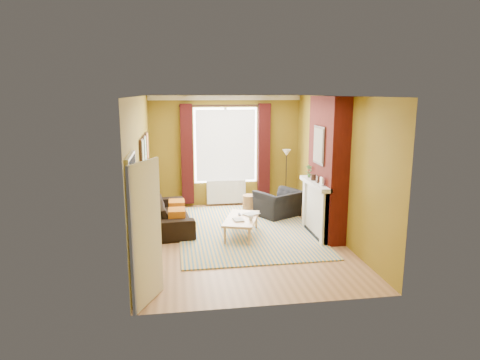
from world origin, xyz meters
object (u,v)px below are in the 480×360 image
at_px(wicker_stool, 250,204).
at_px(floor_lamp, 286,162).
at_px(coffee_table, 241,220).
at_px(sofa, 170,214).
at_px(armchair, 279,204).

height_order(wicker_stool, floor_lamp, floor_lamp).
height_order(coffee_table, wicker_stool, wicker_stool).
height_order(sofa, armchair, armchair).
bearing_deg(armchair, wicker_stool, -63.89).
relative_size(sofa, floor_lamp, 1.44).
distance_m(wicker_stool, floor_lamp, 1.47).
bearing_deg(armchair, floor_lamp, -142.99).
bearing_deg(coffee_table, sofa, 167.77).
bearing_deg(floor_lamp, armchair, -113.58).
bearing_deg(sofa, coffee_table, -125.92).
bearing_deg(sofa, floor_lamp, -70.69).
height_order(armchair, floor_lamp, floor_lamp).
xyz_separation_m(armchair, coffee_table, (-1.09, -1.28, 0.04)).
height_order(sofa, wicker_stool, sofa).
xyz_separation_m(wicker_stool, floor_lamp, (1.02, 0.49, 0.94)).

